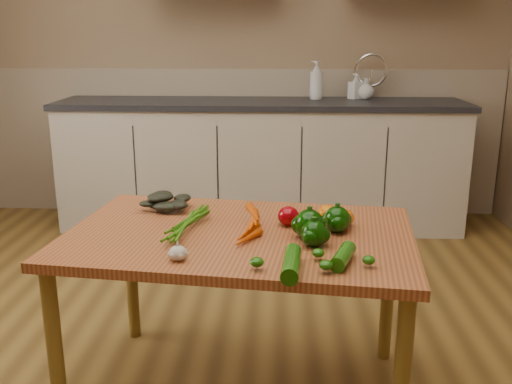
{
  "coord_description": "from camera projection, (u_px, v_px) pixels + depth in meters",
  "views": [
    {
      "loc": [
        0.33,
        -1.82,
        1.35
      ],
      "look_at": [
        0.24,
        0.37,
        0.74
      ],
      "focal_mm": 40.0,
      "sensor_mm": 36.0,
      "label": 1
    }
  ],
  "objects": [
    {
      "name": "counter_run",
      "position": [
        262.0,
        162.0,
        4.1
      ],
      "size": [
        2.84,
        0.64,
        1.14
      ],
      "color": "#B5A897",
      "rests_on": "ground"
    },
    {
      "name": "soap_bottle_c",
      "position": [
        366.0,
        89.0,
        4.05
      ],
      "size": [
        0.13,
        0.13,
        0.15
      ],
      "primitive_type": "imported",
      "rotation": [
        0.0,
        0.0,
        4.58
      ],
      "color": "silver",
      "rests_on": "counter_run"
    },
    {
      "name": "tomato_a",
      "position": [
        288.0,
        216.0,
        2.12
      ],
      "size": [
        0.08,
        0.08,
        0.07
      ],
      "primitive_type": "ellipsoid",
      "color": "#880209",
      "rests_on": "table"
    },
    {
      "name": "table",
      "position": [
        240.0,
        251.0,
        2.08
      ],
      "size": [
        1.32,
        0.94,
        0.66
      ],
      "rotation": [
        0.0,
        0.0,
        -0.12
      ],
      "color": "#AA5831",
      "rests_on": "ground"
    },
    {
      "name": "soap_bottle_b",
      "position": [
        356.0,
        86.0,
        4.07
      ],
      "size": [
        0.11,
        0.11,
        0.18
      ],
      "primitive_type": "imported",
      "rotation": [
        0.0,
        0.0,
        3.72
      ],
      "color": "silver",
      "rests_on": "counter_run"
    },
    {
      "name": "tomato_c",
      "position": [
        345.0,
        218.0,
        2.11
      ],
      "size": [
        0.07,
        0.07,
        0.06
      ],
      "primitive_type": "ellipsoid",
      "color": "#D85D05",
      "rests_on": "table"
    },
    {
      "name": "garlic_bulb",
      "position": [
        178.0,
        253.0,
        1.79
      ],
      "size": [
        0.06,
        0.06,
        0.05
      ],
      "primitive_type": "ellipsoid",
      "color": "beige",
      "rests_on": "table"
    },
    {
      "name": "soap_bottle_a",
      "position": [
        316.0,
        80.0,
        4.03
      ],
      "size": [
        0.15,
        0.15,
        0.27
      ],
      "primitive_type": "imported",
      "rotation": [
        0.0,
        0.0,
        3.99
      ],
      "color": "silver",
      "rests_on": "counter_run"
    },
    {
      "name": "pepper_b",
      "position": [
        337.0,
        219.0,
        2.04
      ],
      "size": [
        0.09,
        0.09,
        0.09
      ],
      "primitive_type": "sphere",
      "color": "black",
      "rests_on": "table"
    },
    {
      "name": "pepper_a",
      "position": [
        309.0,
        225.0,
        1.97
      ],
      "size": [
        0.1,
        0.1,
        0.1
      ],
      "primitive_type": "sphere",
      "color": "black",
      "rests_on": "table"
    },
    {
      "name": "zucchini_a",
      "position": [
        343.0,
        256.0,
        1.76
      ],
      "size": [
        0.1,
        0.17,
        0.05
      ],
      "primitive_type": "cylinder",
      "rotation": [
        1.57,
        0.0,
        -0.34
      ],
      "color": "#154A08",
      "rests_on": "table"
    },
    {
      "name": "leafy_greens",
      "position": [
        166.0,
        199.0,
        2.31
      ],
      "size": [
        0.18,
        0.16,
        0.09
      ],
      "primitive_type": null,
      "color": "black",
      "rests_on": "table"
    },
    {
      "name": "room",
      "position": [
        184.0,
        66.0,
        1.96
      ],
      "size": [
        4.04,
        5.04,
        2.64
      ],
      "color": "brown",
      "rests_on": "ground"
    },
    {
      "name": "zucchini_b",
      "position": [
        291.0,
        264.0,
        1.7
      ],
      "size": [
        0.07,
        0.21,
        0.05
      ],
      "primitive_type": "cylinder",
      "rotation": [
        1.57,
        0.0,
        -0.07
      ],
      "color": "#154A08",
      "rests_on": "table"
    },
    {
      "name": "carrot_bunch",
      "position": [
        231.0,
        225.0,
        2.04
      ],
      "size": [
        0.25,
        0.2,
        0.06
      ],
      "primitive_type": null,
      "rotation": [
        0.0,
        0.0,
        -0.12
      ],
      "color": "#CB4504",
      "rests_on": "table"
    },
    {
      "name": "pepper_c",
      "position": [
        314.0,
        234.0,
        1.91
      ],
      "size": [
        0.09,
        0.09,
        0.09
      ],
      "primitive_type": "sphere",
      "color": "black",
      "rests_on": "table"
    },
    {
      "name": "tomato_b",
      "position": [
        328.0,
        214.0,
        2.15
      ],
      "size": [
        0.08,
        0.08,
        0.07
      ],
      "primitive_type": "ellipsoid",
      "color": "#D85D05",
      "rests_on": "table"
    }
  ]
}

